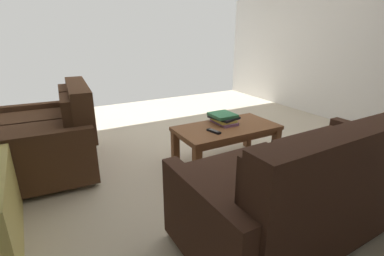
{
  "coord_description": "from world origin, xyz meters",
  "views": [
    {
      "loc": [
        1.6,
        2.49,
        1.34
      ],
      "look_at": [
        0.65,
        0.77,
        0.65
      ],
      "focal_mm": 25.99,
      "sensor_mm": 36.0,
      "label": 1
    }
  ],
  "objects_px": {
    "coffee_table": "(227,132)",
    "sofa_main": "(313,185)",
    "loveseat_near": "(51,136)",
    "tv_remote": "(214,131)",
    "book_stack": "(223,118)"
  },
  "relations": [
    {
      "from": "coffee_table",
      "to": "book_stack",
      "type": "distance_m",
      "value": 0.17
    },
    {
      "from": "tv_remote",
      "to": "sofa_main",
      "type": "bearing_deg",
      "value": 94.45
    },
    {
      "from": "loveseat_near",
      "to": "tv_remote",
      "type": "xyz_separation_m",
      "value": [
        -1.4,
        0.8,
        0.06
      ]
    },
    {
      "from": "tv_remote",
      "to": "coffee_table",
      "type": "bearing_deg",
      "value": -159.33
    },
    {
      "from": "book_stack",
      "to": "loveseat_near",
      "type": "bearing_deg",
      "value": -20.5
    },
    {
      "from": "sofa_main",
      "to": "tv_remote",
      "type": "distance_m",
      "value": 1.09
    },
    {
      "from": "sofa_main",
      "to": "tv_remote",
      "type": "bearing_deg",
      "value": -85.55
    },
    {
      "from": "sofa_main",
      "to": "book_stack",
      "type": "bearing_deg",
      "value": -97.14
    },
    {
      "from": "book_stack",
      "to": "tv_remote",
      "type": "bearing_deg",
      "value": 37.95
    },
    {
      "from": "book_stack",
      "to": "tv_remote",
      "type": "xyz_separation_m",
      "value": [
        0.24,
        0.19,
        -0.04
      ]
    },
    {
      "from": "tv_remote",
      "to": "loveseat_near",
      "type": "bearing_deg",
      "value": -29.93
    },
    {
      "from": "sofa_main",
      "to": "coffee_table",
      "type": "xyz_separation_m",
      "value": [
        -0.13,
        -1.17,
        -0.03
      ]
    },
    {
      "from": "loveseat_near",
      "to": "tv_remote",
      "type": "bearing_deg",
      "value": 150.07
    },
    {
      "from": "coffee_table",
      "to": "sofa_main",
      "type": "bearing_deg",
      "value": 83.65
    },
    {
      "from": "loveseat_near",
      "to": "coffee_table",
      "type": "bearing_deg",
      "value": 155.83
    }
  ]
}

